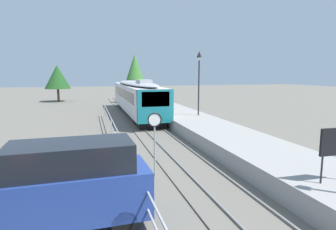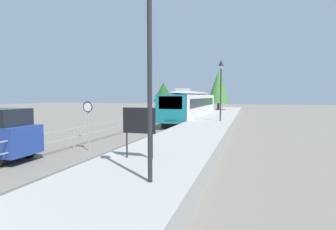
% 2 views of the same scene
% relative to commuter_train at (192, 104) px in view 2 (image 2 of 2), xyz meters
% --- Properties ---
extents(ground_plane, '(160.00, 160.00, 0.00)m').
position_rel_commuter_train_xyz_m(ground_plane, '(-3.00, -8.04, -2.14)').
color(ground_plane, '#6B665B').
extents(track_rails, '(3.20, 60.00, 0.14)m').
position_rel_commuter_train_xyz_m(track_rails, '(0.00, -8.04, -2.11)').
color(track_rails, '#6B665B').
rests_on(track_rails, ground).
extents(commuter_train, '(2.82, 18.58, 3.74)m').
position_rel_commuter_train_xyz_m(commuter_train, '(0.00, 0.00, 0.00)').
color(commuter_train, silver).
rests_on(commuter_train, track_rails).
extents(station_platform, '(3.90, 60.00, 0.90)m').
position_rel_commuter_train_xyz_m(station_platform, '(3.25, -8.04, -1.69)').
color(station_platform, '#999691').
rests_on(station_platform, ground).
extents(platform_lamp_near_end, '(0.34, 0.34, 5.35)m').
position_rel_commuter_train_xyz_m(platform_lamp_near_end, '(4.12, -24.84, 2.48)').
color(platform_lamp_near_end, '#232328').
rests_on(platform_lamp_near_end, station_platform).
extents(platform_lamp_mid_platform, '(0.34, 0.34, 5.35)m').
position_rel_commuter_train_xyz_m(platform_lamp_mid_platform, '(4.12, -7.44, 2.48)').
color(platform_lamp_mid_platform, '#232328').
rests_on(platform_lamp_mid_platform, station_platform).
extents(platform_notice_board, '(1.20, 0.08, 1.80)m').
position_rel_commuter_train_xyz_m(platform_notice_board, '(2.84, -22.58, 0.04)').
color(platform_notice_board, '#232328').
rests_on(platform_notice_board, station_platform).
extents(speed_limit_sign, '(0.61, 0.10, 2.81)m').
position_rel_commuter_train_xyz_m(speed_limit_sign, '(-2.14, -18.24, -0.02)').
color(speed_limit_sign, '#9EA0A5').
rests_on(speed_limit_sign, ground).
extents(carpark_fence, '(0.06, 36.06, 1.25)m').
position_rel_commuter_train_xyz_m(carpark_fence, '(-3.30, -18.04, -1.24)').
color(carpark_fence, '#9EA0A5').
rests_on(carpark_fence, ground).
extents(tree_behind_carpark, '(3.61, 3.61, 7.23)m').
position_rel_commuter_train_xyz_m(tree_behind_carpark, '(1.79, 12.09, 2.46)').
color(tree_behind_carpark, brown).
rests_on(tree_behind_carpark, ground).
extents(tree_behind_station_far, '(3.94, 3.94, 5.76)m').
position_rel_commuter_train_xyz_m(tree_behind_station_far, '(-9.54, 18.10, 1.75)').
color(tree_behind_station_far, brown).
rests_on(tree_behind_station_far, ground).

